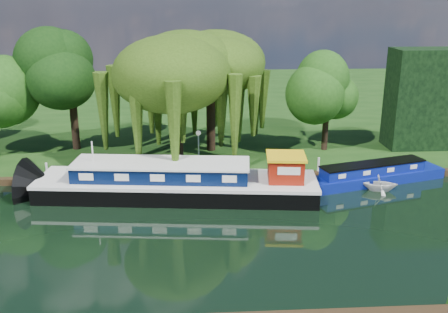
{
  "coord_description": "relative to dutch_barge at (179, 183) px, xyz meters",
  "views": [
    {
      "loc": [
        0.24,
        -24.71,
        12.35
      ],
      "look_at": [
        2.04,
        4.88,
        2.8
      ],
      "focal_mm": 40.0,
      "sensor_mm": 36.0,
      "label": 1
    }
  ],
  "objects": [
    {
      "name": "conifer_hedge",
      "position": [
        19.81,
        8.64,
        3.51
      ],
      "size": [
        6.0,
        3.0,
        8.0
      ],
      "primitive_type": "cube",
      "color": "black",
      "rests_on": "far_bank"
    },
    {
      "name": "reeds_near",
      "position": [
        7.68,
        -12.94,
        -0.39
      ],
      "size": [
        33.7,
        1.5,
        1.1
      ],
      "color": "#184813",
      "rests_on": "ground"
    },
    {
      "name": "red_dinghy",
      "position": [
        -8.23,
        1.19,
        -0.94
      ],
      "size": [
        3.71,
        2.79,
        0.73
      ],
      "primitive_type": "imported",
      "rotation": [
        0.0,
        0.0,
        1.65
      ],
      "color": "maroon",
      "rests_on": "ground"
    },
    {
      "name": "white_cruiser",
      "position": [
        13.25,
        0.17,
        -0.94
      ],
      "size": [
        2.64,
        2.39,
        1.22
      ],
      "primitive_type": "imported",
      "rotation": [
        0.0,
        0.0,
        1.38
      ],
      "color": "silver",
      "rests_on": "ground"
    },
    {
      "name": "willow_left",
      "position": [
        -0.19,
        5.98,
        6.13
      ],
      "size": [
        7.6,
        7.6,
        9.11
      ],
      "color": "black",
      "rests_on": "far_bank"
    },
    {
      "name": "narrowboat",
      "position": [
        13.22,
        1.58,
        -0.37
      ],
      "size": [
        10.97,
        4.75,
        1.59
      ],
      "rotation": [
        0.0,
        0.0,
        0.28
      ],
      "color": "navy",
      "rests_on": "ground"
    },
    {
      "name": "lamppost",
      "position": [
        1.31,
        5.14,
        1.48
      ],
      "size": [
        0.36,
        0.36,
        2.56
      ],
      "color": "silver",
      "rests_on": "far_bank"
    },
    {
      "name": "ground",
      "position": [
        0.81,
        -5.36,
        -0.94
      ],
      "size": [
        120.0,
        120.0,
        0.0
      ],
      "primitive_type": "plane",
      "color": "black"
    },
    {
      "name": "mooring_posts",
      "position": [
        0.31,
        3.04,
        0.01
      ],
      "size": [
        19.16,
        0.16,
        1.0
      ],
      "color": "silver",
      "rests_on": "far_bank"
    },
    {
      "name": "dutch_barge",
      "position": [
        0.0,
        0.0,
        0.0
      ],
      "size": [
        18.2,
        5.86,
        3.77
      ],
      "rotation": [
        0.0,
        0.0,
        -0.1
      ],
      "color": "black",
      "rests_on": "ground"
    },
    {
      "name": "tree_far_mid",
      "position": [
        -8.62,
        9.67,
        5.63
      ],
      "size": [
        5.42,
        5.42,
        8.87
      ],
      "color": "black",
      "rests_on": "far_bank"
    },
    {
      "name": "willow_right",
      "position": [
        2.35,
        8.66,
        5.75
      ],
      "size": [
        7.01,
        7.01,
        8.54
      ],
      "color": "black",
      "rests_on": "far_bank"
    },
    {
      "name": "tree_far_right",
      "position": [
        11.55,
        8.21,
        4.23
      ],
      "size": [
        4.18,
        4.18,
        6.83
      ],
      "color": "black",
      "rests_on": "far_bank"
    },
    {
      "name": "far_bank",
      "position": [
        0.81,
        28.64,
        -0.71
      ],
      "size": [
        120.0,
        52.0,
        0.45
      ],
      "primitive_type": "cube",
      "color": "#13340E",
      "rests_on": "ground"
    }
  ]
}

